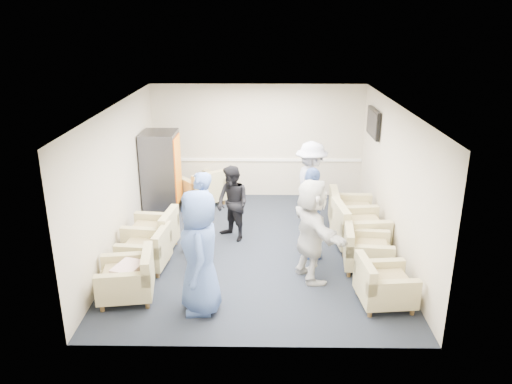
{
  "coord_description": "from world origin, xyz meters",
  "views": [
    {
      "loc": [
        0.12,
        -8.58,
        4.17
      ],
      "look_at": [
        -0.01,
        0.2,
        1.06
      ],
      "focal_mm": 35.0,
      "sensor_mm": 36.0,
      "label": 1
    }
  ],
  "objects_px": {
    "armchair_corner": "(203,190)",
    "person_front_right": "(312,230)",
    "vending_machine": "(162,173)",
    "person_front_left": "(200,252)",
    "armchair_right_midnear": "(364,252)",
    "armchair_left_far": "(154,235)",
    "armchair_right_near": "(382,286)",
    "person_mid_right": "(311,213)",
    "armchair_right_midfar": "(356,229)",
    "armchair_left_mid": "(147,251)",
    "armchair_left_near": "(130,279)",
    "armchair_right_far": "(349,214)",
    "person_mid_left": "(201,220)",
    "person_back_left": "(233,204)",
    "person_back_right": "(311,185)"
  },
  "relations": [
    {
      "from": "armchair_right_near",
      "to": "armchair_right_midnear",
      "type": "height_order",
      "value": "armchair_right_midnear"
    },
    {
      "from": "armchair_right_midfar",
      "to": "armchair_left_mid",
      "type": "bearing_deg",
      "value": 97.15
    },
    {
      "from": "armchair_right_near",
      "to": "armchair_right_midnear",
      "type": "bearing_deg",
      "value": -3.1
    },
    {
      "from": "armchair_left_far",
      "to": "armchair_right_far",
      "type": "distance_m",
      "value": 3.92
    },
    {
      "from": "armchair_right_midnear",
      "to": "vending_machine",
      "type": "height_order",
      "value": "vending_machine"
    },
    {
      "from": "person_front_left",
      "to": "person_back_right",
      "type": "xyz_separation_m",
      "value": [
        1.89,
        3.16,
        -0.04
      ]
    },
    {
      "from": "armchair_left_mid",
      "to": "armchair_right_midnear",
      "type": "xyz_separation_m",
      "value": [
        3.76,
        0.03,
        0.01
      ]
    },
    {
      "from": "armchair_left_near",
      "to": "armchair_right_near",
      "type": "relative_size",
      "value": 1.08
    },
    {
      "from": "armchair_right_near",
      "to": "vending_machine",
      "type": "distance_m",
      "value": 5.51
    },
    {
      "from": "armchair_left_mid",
      "to": "person_front_left",
      "type": "height_order",
      "value": "person_front_left"
    },
    {
      "from": "armchair_right_near",
      "to": "person_mid_right",
      "type": "relative_size",
      "value": 0.51
    },
    {
      "from": "armchair_right_midfar",
      "to": "person_front_right",
      "type": "bearing_deg",
      "value": 135.07
    },
    {
      "from": "armchair_right_midnear",
      "to": "person_back_left",
      "type": "distance_m",
      "value": 2.67
    },
    {
      "from": "armchair_right_midnear",
      "to": "person_front_left",
      "type": "height_order",
      "value": "person_front_left"
    },
    {
      "from": "armchair_left_mid",
      "to": "vending_machine",
      "type": "relative_size",
      "value": 0.47
    },
    {
      "from": "armchair_right_far",
      "to": "vending_machine",
      "type": "distance_m",
      "value": 4.11
    },
    {
      "from": "armchair_right_far",
      "to": "vending_machine",
      "type": "height_order",
      "value": "vending_machine"
    },
    {
      "from": "armchair_right_midnear",
      "to": "armchair_left_far",
      "type": "bearing_deg",
      "value": 86.74
    },
    {
      "from": "armchair_right_far",
      "to": "armchair_left_mid",
      "type": "bearing_deg",
      "value": 117.05
    },
    {
      "from": "armchair_left_far",
      "to": "armchair_right_midnear",
      "type": "height_order",
      "value": "armchair_left_far"
    },
    {
      "from": "armchair_right_midnear",
      "to": "armchair_corner",
      "type": "bearing_deg",
      "value": 51.21
    },
    {
      "from": "armchair_right_midnear",
      "to": "person_back_right",
      "type": "height_order",
      "value": "person_back_right"
    },
    {
      "from": "armchair_right_midfar",
      "to": "vending_machine",
      "type": "xyz_separation_m",
      "value": [
        -3.99,
        1.72,
        0.55
      ]
    },
    {
      "from": "armchair_left_mid",
      "to": "person_back_right",
      "type": "bearing_deg",
      "value": 127.78
    },
    {
      "from": "person_mid_right",
      "to": "armchair_right_far",
      "type": "bearing_deg",
      "value": -45.42
    },
    {
      "from": "armchair_left_near",
      "to": "vending_machine",
      "type": "bearing_deg",
      "value": 174.11
    },
    {
      "from": "armchair_right_midfar",
      "to": "armchair_corner",
      "type": "xyz_separation_m",
      "value": [
        -3.16,
        2.28,
        -0.01
      ]
    },
    {
      "from": "person_mid_left",
      "to": "person_front_right",
      "type": "distance_m",
      "value": 1.9
    },
    {
      "from": "armchair_left_near",
      "to": "armchair_right_midfar",
      "type": "relative_size",
      "value": 0.91
    },
    {
      "from": "armchair_right_midnear",
      "to": "armchair_right_far",
      "type": "height_order",
      "value": "armchair_right_far"
    },
    {
      "from": "armchair_right_midfar",
      "to": "person_mid_right",
      "type": "xyz_separation_m",
      "value": [
        -0.91,
        -0.4,
        0.48
      ]
    },
    {
      "from": "armchair_right_midfar",
      "to": "armchair_right_near",
      "type": "bearing_deg",
      "value": 175.12
    },
    {
      "from": "person_back_right",
      "to": "armchair_left_mid",
      "type": "bearing_deg",
      "value": 111.69
    },
    {
      "from": "armchair_left_mid",
      "to": "person_front_right",
      "type": "distance_m",
      "value": 2.87
    },
    {
      "from": "armchair_right_midfar",
      "to": "person_back_right",
      "type": "bearing_deg",
      "value": 32.46
    },
    {
      "from": "armchair_right_near",
      "to": "armchair_right_midnear",
      "type": "distance_m",
      "value": 1.14
    },
    {
      "from": "person_back_left",
      "to": "person_front_right",
      "type": "distance_m",
      "value": 2.08
    },
    {
      "from": "armchair_left_near",
      "to": "armchair_right_near",
      "type": "bearing_deg",
      "value": 79.67
    },
    {
      "from": "armchair_left_mid",
      "to": "armchair_left_far",
      "type": "relative_size",
      "value": 0.91
    },
    {
      "from": "armchair_right_midnear",
      "to": "armchair_corner",
      "type": "distance_m",
      "value": 4.44
    },
    {
      "from": "armchair_right_midfar",
      "to": "armchair_right_far",
      "type": "bearing_deg",
      "value": -5.38
    },
    {
      "from": "armchair_right_far",
      "to": "armchair_right_midfar",
      "type": "bearing_deg",
      "value": -176.73
    },
    {
      "from": "armchair_right_far",
      "to": "person_mid_left",
      "type": "xyz_separation_m",
      "value": [
        -2.82,
        -1.61,
        0.51
      ]
    },
    {
      "from": "armchair_left_near",
      "to": "armchair_right_far",
      "type": "bearing_deg",
      "value": 116.74
    },
    {
      "from": "armchair_right_midfar",
      "to": "person_front_left",
      "type": "distance_m",
      "value": 3.49
    },
    {
      "from": "armchair_left_far",
      "to": "armchair_right_far",
      "type": "relative_size",
      "value": 1.02
    },
    {
      "from": "armchair_corner",
      "to": "person_front_right",
      "type": "height_order",
      "value": "person_front_right"
    },
    {
      "from": "vending_machine",
      "to": "person_front_left",
      "type": "xyz_separation_m",
      "value": [
        1.3,
        -3.88,
        0.02
      ]
    },
    {
      "from": "armchair_right_midfar",
      "to": "armchair_right_midnear",
      "type": "bearing_deg",
      "value": 173.38
    },
    {
      "from": "armchair_corner",
      "to": "person_mid_right",
      "type": "height_order",
      "value": "person_mid_right"
    }
  ]
}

